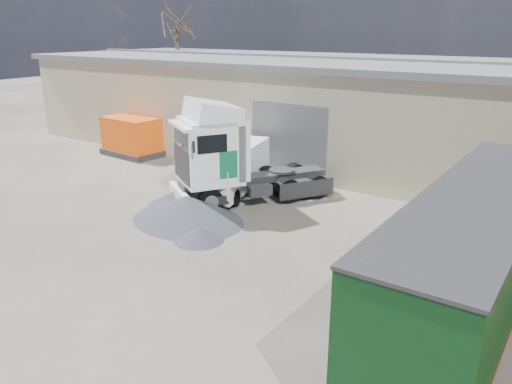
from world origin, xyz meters
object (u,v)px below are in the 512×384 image
Objects in this scene: bare_tree at (176,14)px; panel_van at (228,170)px; tractor_unit at (228,159)px; orange_skip at (133,139)px; box_trailer at (477,245)px.

bare_tree is 21.01m from panel_van.
bare_tree is 21.89m from tractor_unit.
bare_tree reaches higher than orange_skip.
orange_skip reaches higher than panel_van.
panel_van is 8.96m from orange_skip.
box_trailer reaches higher than panel_van.
tractor_unit reaches higher than panel_van.
box_trailer is at bearing -16.26° from orange_skip.
tractor_unit is 1.84× the size of orange_skip.
tractor_unit is at bearing -42.17° from bare_tree.
tractor_unit reaches higher than orange_skip.
box_trailer is at bearing -35.05° from bare_tree.
bare_tree is 14.25m from orange_skip.
tractor_unit reaches higher than box_trailer.
orange_skip is (-9.37, 3.35, -0.88)m from tractor_unit.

